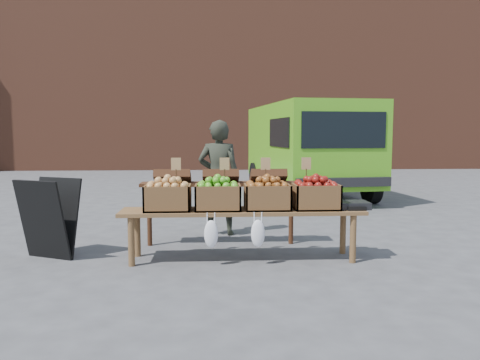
{
  "coord_description": "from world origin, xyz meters",
  "views": [
    {
      "loc": [
        0.13,
        -5.0,
        1.42
      ],
      "look_at": [
        0.44,
        0.64,
        0.85
      ],
      "focal_mm": 35.0,
      "sensor_mm": 36.0,
      "label": 1
    }
  ],
  "objects_px": {
    "crate_red_apples": "(267,197)",
    "display_bench": "(242,235)",
    "crate_golden_apples": "(168,198)",
    "weighing_scale": "(353,205)",
    "vendor": "(219,178)",
    "chalkboard_sign": "(49,218)",
    "delivery_van": "(307,151)",
    "crate_russet_pears": "(218,197)",
    "crate_green_apples": "(316,196)",
    "back_table": "(221,204)"
  },
  "relations": [
    {
      "from": "crate_russet_pears",
      "to": "weighing_scale",
      "type": "relative_size",
      "value": 1.47
    },
    {
      "from": "vendor",
      "to": "crate_russet_pears",
      "type": "distance_m",
      "value": 1.33
    },
    {
      "from": "delivery_van",
      "to": "vendor",
      "type": "height_order",
      "value": "delivery_van"
    },
    {
      "from": "delivery_van",
      "to": "display_bench",
      "type": "bearing_deg",
      "value": -115.02
    },
    {
      "from": "back_table",
      "to": "crate_golden_apples",
      "type": "bearing_deg",
      "value": -129.48
    },
    {
      "from": "chalkboard_sign",
      "to": "crate_russet_pears",
      "type": "xyz_separation_m",
      "value": [
        1.91,
        -0.19,
        0.25
      ]
    },
    {
      "from": "crate_russet_pears",
      "to": "crate_green_apples",
      "type": "bearing_deg",
      "value": 0.0
    },
    {
      "from": "crate_green_apples",
      "to": "weighing_scale",
      "type": "height_order",
      "value": "crate_green_apples"
    },
    {
      "from": "crate_golden_apples",
      "to": "crate_red_apples",
      "type": "bearing_deg",
      "value": 0.0
    },
    {
      "from": "weighing_scale",
      "to": "vendor",
      "type": "bearing_deg",
      "value": 138.39
    },
    {
      "from": "delivery_van",
      "to": "display_bench",
      "type": "xyz_separation_m",
      "value": [
        -1.81,
        -5.41,
        -0.74
      ]
    },
    {
      "from": "display_bench",
      "to": "crate_green_apples",
      "type": "distance_m",
      "value": 0.93
    },
    {
      "from": "crate_green_apples",
      "to": "chalkboard_sign",
      "type": "bearing_deg",
      "value": 176.36
    },
    {
      "from": "delivery_van",
      "to": "crate_russet_pears",
      "type": "height_order",
      "value": "delivery_van"
    },
    {
      "from": "vendor",
      "to": "crate_russet_pears",
      "type": "bearing_deg",
      "value": 98.64
    },
    {
      "from": "vendor",
      "to": "crate_red_apples",
      "type": "xyz_separation_m",
      "value": [
        0.52,
        -1.33,
        -0.09
      ]
    },
    {
      "from": "vendor",
      "to": "display_bench",
      "type": "height_order",
      "value": "vendor"
    },
    {
      "from": "weighing_scale",
      "to": "delivery_van",
      "type": "bearing_deg",
      "value": 84.12
    },
    {
      "from": "delivery_van",
      "to": "back_table",
      "type": "height_order",
      "value": "delivery_van"
    },
    {
      "from": "back_table",
      "to": "delivery_van",
      "type": "bearing_deg",
      "value": 66.49
    },
    {
      "from": "delivery_van",
      "to": "crate_russet_pears",
      "type": "distance_m",
      "value": 5.8
    },
    {
      "from": "delivery_van",
      "to": "crate_green_apples",
      "type": "relative_size",
      "value": 9.14
    },
    {
      "from": "chalkboard_sign",
      "to": "crate_red_apples",
      "type": "distance_m",
      "value": 2.48
    },
    {
      "from": "delivery_van",
      "to": "chalkboard_sign",
      "type": "distance_m",
      "value": 6.59
    },
    {
      "from": "chalkboard_sign",
      "to": "crate_red_apples",
      "type": "relative_size",
      "value": 1.84
    },
    {
      "from": "chalkboard_sign",
      "to": "display_bench",
      "type": "distance_m",
      "value": 2.2
    },
    {
      "from": "vendor",
      "to": "display_bench",
      "type": "bearing_deg",
      "value": 110.37
    },
    {
      "from": "back_table",
      "to": "display_bench",
      "type": "bearing_deg",
      "value": -72.15
    },
    {
      "from": "delivery_van",
      "to": "display_bench",
      "type": "relative_size",
      "value": 1.69
    },
    {
      "from": "back_table",
      "to": "display_bench",
      "type": "relative_size",
      "value": 0.78
    },
    {
      "from": "back_table",
      "to": "weighing_scale",
      "type": "height_order",
      "value": "back_table"
    },
    {
      "from": "crate_red_apples",
      "to": "display_bench",
      "type": "bearing_deg",
      "value": 180.0
    },
    {
      "from": "crate_russet_pears",
      "to": "weighing_scale",
      "type": "xyz_separation_m",
      "value": [
        1.52,
        0.0,
        -0.1
      ]
    },
    {
      "from": "chalkboard_sign",
      "to": "crate_russet_pears",
      "type": "height_order",
      "value": "chalkboard_sign"
    },
    {
      "from": "vendor",
      "to": "weighing_scale",
      "type": "bearing_deg",
      "value": 148.25
    },
    {
      "from": "display_bench",
      "to": "crate_red_apples",
      "type": "xyz_separation_m",
      "value": [
        0.28,
        0.0,
        0.42
      ]
    },
    {
      "from": "chalkboard_sign",
      "to": "vendor",
      "type": "bearing_deg",
      "value": 55.07
    },
    {
      "from": "crate_golden_apples",
      "to": "crate_red_apples",
      "type": "relative_size",
      "value": 1.0
    },
    {
      "from": "delivery_van",
      "to": "crate_green_apples",
      "type": "distance_m",
      "value": 5.5
    },
    {
      "from": "vendor",
      "to": "crate_golden_apples",
      "type": "bearing_deg",
      "value": 76.35
    },
    {
      "from": "back_table",
      "to": "crate_green_apples",
      "type": "distance_m",
      "value": 1.29
    },
    {
      "from": "chalkboard_sign",
      "to": "crate_red_apples",
      "type": "height_order",
      "value": "chalkboard_sign"
    },
    {
      "from": "display_bench",
      "to": "crate_green_apples",
      "type": "height_order",
      "value": "crate_green_apples"
    },
    {
      "from": "crate_golden_apples",
      "to": "chalkboard_sign",
      "type": "bearing_deg",
      "value": 171.99
    },
    {
      "from": "chalkboard_sign",
      "to": "crate_golden_apples",
      "type": "xyz_separation_m",
      "value": [
        1.36,
        -0.19,
        0.25
      ]
    },
    {
      "from": "delivery_van",
      "to": "chalkboard_sign",
      "type": "xyz_separation_m",
      "value": [
        -3.99,
        -5.22,
        -0.56
      ]
    },
    {
      "from": "chalkboard_sign",
      "to": "display_bench",
      "type": "xyz_separation_m",
      "value": [
        2.18,
        -0.19,
        -0.18
      ]
    },
    {
      "from": "crate_red_apples",
      "to": "crate_green_apples",
      "type": "xyz_separation_m",
      "value": [
        0.55,
        0.0,
        0.0
      ]
    },
    {
      "from": "chalkboard_sign",
      "to": "display_bench",
      "type": "relative_size",
      "value": 0.34
    },
    {
      "from": "crate_red_apples",
      "to": "weighing_scale",
      "type": "relative_size",
      "value": 1.47
    }
  ]
}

